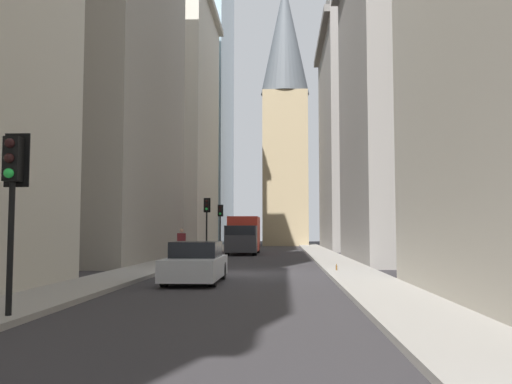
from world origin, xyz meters
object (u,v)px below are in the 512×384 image
at_px(sedan_silver, 196,263).
at_px(traffic_light_foreground, 12,180).
at_px(traffic_light_far_junction, 207,212).
at_px(delivery_truck, 243,235).
at_px(pedestrian, 181,243).
at_px(discarded_bottle, 336,268).
at_px(traffic_light_midblock, 220,216).

bearing_deg(sedan_silver, traffic_light_foreground, 163.99).
distance_m(sedan_silver, traffic_light_foreground, 8.84).
bearing_deg(sedan_silver, traffic_light_far_junction, 7.19).
bearing_deg(delivery_truck, pedestrian, 166.94).
xyz_separation_m(sedan_silver, traffic_light_foreground, (-8.24, 2.36, 2.15)).
height_order(traffic_light_far_junction, pedestrian, traffic_light_far_junction).
relative_size(sedan_silver, traffic_light_far_junction, 1.04).
bearing_deg(sedan_silver, delivery_truck, 0.00).
distance_m(delivery_truck, discarded_bottle, 18.90).
xyz_separation_m(delivery_truck, traffic_light_far_junction, (-0.09, 2.80, 1.72)).
relative_size(traffic_light_foreground, pedestrian, 2.06).
bearing_deg(traffic_light_midblock, pedestrian, -179.32).
bearing_deg(pedestrian, sedan_silver, -166.75).
bearing_deg(discarded_bottle, traffic_light_far_junction, 24.09).
bearing_deg(pedestrian, traffic_light_midblock, 0.68).
bearing_deg(discarded_bottle, sedan_silver, 128.57).
bearing_deg(traffic_light_midblock, traffic_light_foreground, -179.30).
xyz_separation_m(traffic_light_midblock, discarded_bottle, (-27.28, -8.11, -2.87)).
bearing_deg(pedestrian, discarded_bottle, -131.18).
xyz_separation_m(delivery_truck, traffic_light_foreground, (-30.55, 2.36, 1.36)).
distance_m(traffic_light_foreground, traffic_light_midblock, 39.72).
relative_size(delivery_truck, traffic_light_midblock, 1.59).
xyz_separation_m(traffic_light_midblock, traffic_light_far_junction, (-9.26, -0.05, 0.06)).
relative_size(delivery_truck, pedestrian, 3.65).
height_order(traffic_light_foreground, traffic_light_far_junction, traffic_light_far_junction).
relative_size(delivery_truck, traffic_light_foreground, 1.77).
height_order(sedan_silver, traffic_light_far_junction, traffic_light_far_junction).
relative_size(pedestrian, discarded_bottle, 6.55).
distance_m(delivery_truck, pedestrian, 11.54).
xyz_separation_m(delivery_truck, traffic_light_midblock, (9.16, 2.85, 1.66)).
height_order(traffic_light_foreground, discarded_bottle, traffic_light_foreground).
bearing_deg(traffic_light_foreground, pedestrian, 0.72).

